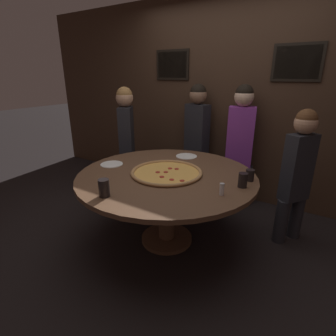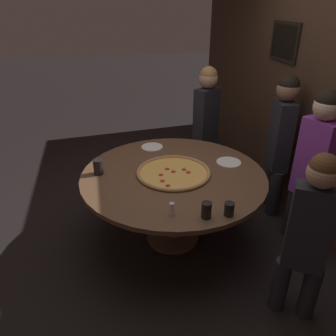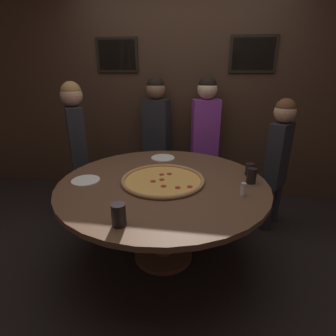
{
  "view_description": "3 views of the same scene",
  "coord_description": "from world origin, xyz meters",
  "px_view_note": "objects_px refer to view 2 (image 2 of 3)",
  "views": [
    {
      "loc": [
        1.25,
        -1.96,
        1.64
      ],
      "look_at": [
        0.02,
        -0.0,
        0.8
      ],
      "focal_mm": 28.0,
      "sensor_mm": 36.0,
      "label": 1
    },
    {
      "loc": [
        2.55,
        -0.62,
        2.17
      ],
      "look_at": [
        0.03,
        -0.06,
        0.82
      ],
      "focal_mm": 35.0,
      "sensor_mm": 36.0,
      "label": 2
    },
    {
      "loc": [
        0.34,
        -1.92,
        1.6
      ],
      "look_at": [
        0.03,
        0.05,
        0.84
      ],
      "focal_mm": 28.0,
      "sensor_mm": 36.0,
      "label": 3
    }
  ],
  "objects_px": {
    "drink_cup_near_right": "(206,210)",
    "drink_cup_front_edge": "(98,167)",
    "diner_centre_back": "(280,138)",
    "diner_far_right": "(206,120)",
    "dining_table": "(173,185)",
    "diner_side_right": "(315,163)",
    "drink_cup_far_right": "(229,209)",
    "white_plate_far_back": "(229,162)",
    "giant_pizza": "(173,172)",
    "diner_side_left": "(309,232)",
    "white_plate_left_side": "(152,147)",
    "condiment_shaker": "(172,209)"
  },
  "relations": [
    {
      "from": "white_plate_far_back",
      "to": "diner_side_right",
      "type": "distance_m",
      "value": 0.76
    },
    {
      "from": "dining_table",
      "to": "drink_cup_front_edge",
      "type": "bearing_deg",
      "value": -102.23
    },
    {
      "from": "diner_centre_back",
      "to": "white_plate_far_back",
      "type": "bearing_deg",
      "value": 120.19
    },
    {
      "from": "giant_pizza",
      "to": "drink_cup_front_edge",
      "type": "relative_size",
      "value": 4.88
    },
    {
      "from": "diner_far_right",
      "to": "diner_side_right",
      "type": "relative_size",
      "value": 0.97
    },
    {
      "from": "diner_centre_back",
      "to": "drink_cup_front_edge",
      "type": "bearing_deg",
      "value": 107.95
    },
    {
      "from": "drink_cup_near_right",
      "to": "diner_centre_back",
      "type": "relative_size",
      "value": 0.08
    },
    {
      "from": "giant_pizza",
      "to": "diner_side_right",
      "type": "height_order",
      "value": "diner_side_right"
    },
    {
      "from": "condiment_shaker",
      "to": "white_plate_far_back",
      "type": "bearing_deg",
      "value": 134.01
    },
    {
      "from": "dining_table",
      "to": "diner_centre_back",
      "type": "xyz_separation_m",
      "value": [
        -0.29,
        1.22,
        0.24
      ]
    },
    {
      "from": "dining_table",
      "to": "diner_centre_back",
      "type": "distance_m",
      "value": 1.27
    },
    {
      "from": "condiment_shaker",
      "to": "diner_side_left",
      "type": "relative_size",
      "value": 0.07
    },
    {
      "from": "giant_pizza",
      "to": "drink_cup_near_right",
      "type": "bearing_deg",
      "value": 6.38
    },
    {
      "from": "dining_table",
      "to": "drink_cup_near_right",
      "type": "bearing_deg",
      "value": 6.2
    },
    {
      "from": "drink_cup_front_edge",
      "to": "diner_far_right",
      "type": "xyz_separation_m",
      "value": [
        -0.92,
        1.33,
        0.03
      ]
    },
    {
      "from": "giant_pizza",
      "to": "drink_cup_near_right",
      "type": "xyz_separation_m",
      "value": [
        0.7,
        0.08,
        0.05
      ]
    },
    {
      "from": "diner_side_right",
      "to": "white_plate_far_back",
      "type": "bearing_deg",
      "value": 42.87
    },
    {
      "from": "drink_cup_front_edge",
      "to": "diner_side_left",
      "type": "bearing_deg",
      "value": 48.72
    },
    {
      "from": "dining_table",
      "to": "white_plate_left_side",
      "type": "xyz_separation_m",
      "value": [
        -0.63,
        -0.09,
        0.12
      ]
    },
    {
      "from": "diner_centre_back",
      "to": "diner_far_right",
      "type": "relative_size",
      "value": 1.02
    },
    {
      "from": "white_plate_far_back",
      "to": "giant_pizza",
      "type": "bearing_deg",
      "value": -80.29
    },
    {
      "from": "drink_cup_near_right",
      "to": "diner_centre_back",
      "type": "height_order",
      "value": "diner_centre_back"
    },
    {
      "from": "drink_cup_near_right",
      "to": "condiment_shaker",
      "type": "xyz_separation_m",
      "value": [
        -0.09,
        -0.24,
        -0.01
      ]
    },
    {
      "from": "dining_table",
      "to": "drink_cup_near_right",
      "type": "xyz_separation_m",
      "value": [
        0.7,
        0.08,
        0.18
      ]
    },
    {
      "from": "drink_cup_front_edge",
      "to": "white_plate_left_side",
      "type": "xyz_separation_m",
      "value": [
        -0.48,
        0.58,
        -0.07
      ]
    },
    {
      "from": "diner_far_right",
      "to": "white_plate_left_side",
      "type": "bearing_deg",
      "value": 178.18
    },
    {
      "from": "drink_cup_front_edge",
      "to": "diner_side_right",
      "type": "xyz_separation_m",
      "value": [
        0.45,
        1.88,
        0.05
      ]
    },
    {
      "from": "drink_cup_front_edge",
      "to": "diner_far_right",
      "type": "distance_m",
      "value": 1.62
    },
    {
      "from": "drink_cup_far_right",
      "to": "drink_cup_front_edge",
      "type": "distance_m",
      "value": 1.25
    },
    {
      "from": "giant_pizza",
      "to": "diner_far_right",
      "type": "bearing_deg",
      "value": 147.94
    },
    {
      "from": "condiment_shaker",
      "to": "diner_side_left",
      "type": "height_order",
      "value": "diner_side_left"
    },
    {
      "from": "drink_cup_front_edge",
      "to": "diner_centre_back",
      "type": "distance_m",
      "value": 1.89
    },
    {
      "from": "drink_cup_near_right",
      "to": "condiment_shaker",
      "type": "height_order",
      "value": "drink_cup_near_right"
    },
    {
      "from": "condiment_shaker",
      "to": "diner_far_right",
      "type": "relative_size",
      "value": 0.07
    },
    {
      "from": "dining_table",
      "to": "diner_side_right",
      "type": "distance_m",
      "value": 1.28
    },
    {
      "from": "drink_cup_front_edge",
      "to": "drink_cup_far_right",
      "type": "bearing_deg",
      "value": 46.83
    },
    {
      "from": "white_plate_left_side",
      "to": "condiment_shaker",
      "type": "distance_m",
      "value": 1.24
    },
    {
      "from": "diner_side_left",
      "to": "diner_side_right",
      "type": "height_order",
      "value": "diner_side_right"
    },
    {
      "from": "dining_table",
      "to": "drink_cup_far_right",
      "type": "bearing_deg",
      "value": 19.2
    },
    {
      "from": "drink_cup_far_right",
      "to": "drink_cup_near_right",
      "type": "bearing_deg",
      "value": -93.45
    },
    {
      "from": "drink_cup_near_right",
      "to": "white_plate_left_side",
      "type": "height_order",
      "value": "drink_cup_near_right"
    },
    {
      "from": "dining_table",
      "to": "diner_centre_back",
      "type": "relative_size",
      "value": 1.11
    },
    {
      "from": "giant_pizza",
      "to": "diner_side_left",
      "type": "xyz_separation_m",
      "value": [
        1.05,
        0.69,
        0.01
      ]
    },
    {
      "from": "giant_pizza",
      "to": "diner_centre_back",
      "type": "height_order",
      "value": "diner_centre_back"
    },
    {
      "from": "drink_cup_front_edge",
      "to": "white_plate_far_back",
      "type": "distance_m",
      "value": 1.25
    },
    {
      "from": "drink_cup_near_right",
      "to": "drink_cup_front_edge",
      "type": "bearing_deg",
      "value": -138.78
    },
    {
      "from": "drink_cup_far_right",
      "to": "diner_side_right",
      "type": "height_order",
      "value": "diner_side_right"
    },
    {
      "from": "drink_cup_far_right",
      "to": "giant_pizza",
      "type": "bearing_deg",
      "value": -160.65
    },
    {
      "from": "diner_side_left",
      "to": "diner_far_right",
      "type": "relative_size",
      "value": 0.91
    },
    {
      "from": "giant_pizza",
      "to": "drink_cup_far_right",
      "type": "height_order",
      "value": "drink_cup_far_right"
    }
  ]
}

